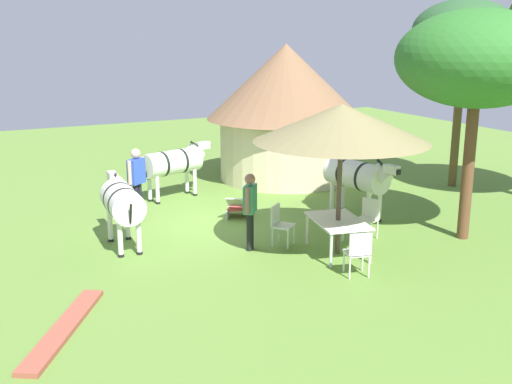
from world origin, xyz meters
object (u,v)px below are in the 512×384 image
object	(u,v)px
acacia_tree_right_background	(478,60)
acacia_tree_left_background	(464,32)
zebra_toward_hut	(173,163)
standing_watcher	(137,176)
zebra_by_umbrella	(122,202)
patio_dining_table	(338,223)
thatched_hut	(285,106)
zebra_nearest_camera	(358,176)
shade_umbrella	(341,123)
patio_chair_near_hut	(280,222)
patio_chair_west_end	(368,216)
patio_chair_east_end	(358,251)
guest_beside_umbrella	(250,204)
striped_lounge_chair	(238,208)

from	to	relation	value
acacia_tree_right_background	acacia_tree_left_background	bearing A→B (deg)	138.50
zebra_toward_hut	acacia_tree_left_background	bearing A→B (deg)	56.23
standing_watcher	zebra_by_umbrella	distance (m)	2.22
patio_dining_table	standing_watcher	distance (m)	5.38
thatched_hut	zebra_nearest_camera	world-z (taller)	thatched_hut
shade_umbrella	patio_dining_table	distance (m)	2.10
patio_chair_near_hut	zebra_toward_hut	size ratio (longest dim) A/B	0.39
patio_chair_near_hut	zebra_by_umbrella	world-z (taller)	zebra_by_umbrella
acacia_tree_left_background	zebra_toward_hut	bearing A→B (deg)	-107.19
zebra_nearest_camera	zebra_toward_hut	distance (m)	5.18
patio_dining_table	standing_watcher	world-z (taller)	standing_watcher
patio_chair_west_end	acacia_tree_right_background	world-z (taller)	acacia_tree_right_background
thatched_hut	patio_chair_east_end	world-z (taller)	thatched_hut
thatched_hut	patio_chair_near_hut	xyz separation A→B (m)	(5.54, -3.27, -1.77)
shade_umbrella	zebra_nearest_camera	xyz separation A→B (m)	(-1.98, 1.93, -1.70)
patio_dining_table	zebra_by_umbrella	size ratio (longest dim) A/B	0.82
thatched_hut	zebra_nearest_camera	xyz separation A→B (m)	(4.57, -0.51, -1.22)
patio_chair_west_end	guest_beside_umbrella	bearing A→B (deg)	55.25
zebra_by_umbrella	acacia_tree_right_background	xyz separation A→B (m)	(2.89, 7.03, 2.96)
zebra_nearest_camera	acacia_tree_right_background	size ratio (longest dim) A/B	0.46
thatched_hut	striped_lounge_chair	size ratio (longest dim) A/B	5.09
patio_chair_east_end	standing_watcher	size ratio (longest dim) A/B	0.51
guest_beside_umbrella	striped_lounge_chair	distance (m)	2.49
thatched_hut	standing_watcher	distance (m)	5.95
patio_chair_east_end	acacia_tree_left_background	distance (m)	9.19
zebra_toward_hut	acacia_tree_left_background	distance (m)	9.10
thatched_hut	patio_chair_east_end	distance (m)	8.48
striped_lounge_chair	zebra_toward_hut	world-z (taller)	zebra_toward_hut
acacia_tree_right_background	standing_watcher	bearing A→B (deg)	-128.77
zebra_toward_hut	acacia_tree_left_background	xyz separation A→B (m)	(2.48, 8.02, 3.52)
patio_chair_west_end	patio_chair_near_hut	size ratio (longest dim) A/B	1.00
patio_chair_east_end	zebra_toward_hut	world-z (taller)	zebra_toward_hut
zebra_nearest_camera	acacia_tree_right_background	xyz separation A→B (m)	(2.44, 1.19, 2.91)
patio_chair_west_end	zebra_nearest_camera	size ratio (longest dim) A/B	0.38
patio_dining_table	patio_chair_west_end	xyz separation A→B (m)	(-0.53, 1.20, -0.15)
shade_umbrella	zebra_nearest_camera	world-z (taller)	shade_umbrella
thatched_hut	patio_chair_near_hut	size ratio (longest dim) A/B	5.46
acacia_tree_right_background	patio_dining_table	bearing A→B (deg)	-98.24
patio_dining_table	striped_lounge_chair	bearing A→B (deg)	-167.09
thatched_hut	patio_chair_west_end	distance (m)	6.40
shade_umbrella	zebra_by_umbrella	distance (m)	4.93
acacia_tree_left_background	acacia_tree_right_background	bearing A→B (deg)	-41.50
guest_beside_umbrella	striped_lounge_chair	size ratio (longest dim) A/B	1.73
thatched_hut	zebra_nearest_camera	size ratio (longest dim) A/B	2.10
patio_chair_near_hut	zebra_nearest_camera	distance (m)	2.98
shade_umbrella	acacia_tree_right_background	size ratio (longest dim) A/B	0.71
shade_umbrella	patio_chair_east_end	xyz separation A→B (m)	(1.25, -0.38, -2.25)
standing_watcher	patio_chair_east_end	bearing A→B (deg)	77.74
shade_umbrella	guest_beside_umbrella	bearing A→B (deg)	-124.51
patio_chair_west_end	striped_lounge_chair	distance (m)	3.39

